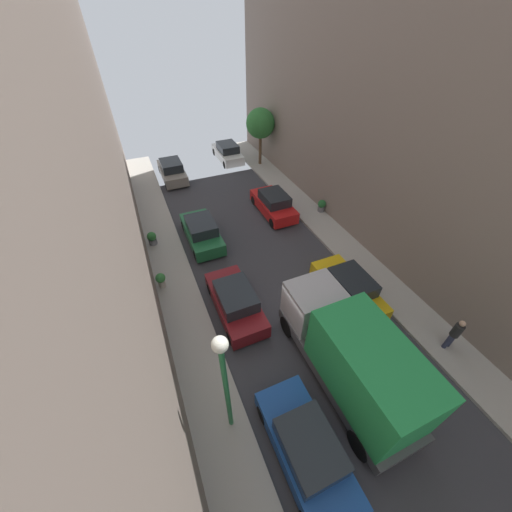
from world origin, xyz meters
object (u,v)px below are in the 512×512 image
parked_car_left_2 (235,302)px  parked_car_right_4 (228,153)px  pedestrian (455,334)px  potted_plant_2 (161,280)px  delivery_truck (351,355)px  street_tree_1 (260,124)px  parked_car_left_1 (306,448)px  parked_car_right_3 (274,204)px  potted_plant_5 (322,205)px  lamp_post (224,375)px  potted_plant_3 (152,238)px  parked_car_left_3 (202,232)px  parked_car_right_2 (349,288)px  parked_car_left_4 (172,171)px

parked_car_left_2 → parked_car_right_4: same height
pedestrian → potted_plant_2: (-10.57, 8.33, -0.44)m
parked_car_left_2 → parked_car_right_4: (5.40, 16.73, 0.00)m
parked_car_right_4 → pedestrian: bearing=-84.3°
delivery_truck → street_tree_1: street_tree_1 is taller
parked_car_left_1 → delivery_truck: 3.35m
pedestrian → parked_car_right_3: bearing=100.0°
street_tree_1 → potted_plant_5: bearing=-85.1°
potted_plant_2 → parked_car_right_3: bearing=26.5°
parked_car_right_4 → lamp_post: 22.77m
lamp_post → potted_plant_3: bearing=94.9°
parked_car_left_3 → parked_car_right_2: size_ratio=1.00×
street_tree_1 → lamp_post: lamp_post is taller
potted_plant_5 → parked_car_left_1: bearing=-124.6°
parked_car_left_4 → street_tree_1: 8.22m
parked_car_left_4 → delivery_truck: bearing=-82.2°
pedestrian → potted_plant_3: pedestrian is taller
parked_car_left_3 → parked_car_right_4: same height
parked_car_right_2 → lamp_post: 8.50m
parked_car_left_1 → potted_plant_5: 14.91m
parked_car_right_2 → pedestrian: bearing=-61.4°
delivery_truck → lamp_post: size_ratio=1.26×
delivery_truck → pedestrian: (4.90, -0.59, -0.71)m
parked_car_right_4 → potted_plant_2: parked_car_right_4 is taller
pedestrian → potted_plant_5: (0.86, 11.20, -0.48)m
parked_car_right_4 → potted_plant_3: bearing=-129.5°
parked_car_right_3 → potted_plant_2: 9.35m
pedestrian → potted_plant_2: pedestrian is taller
parked_car_left_2 → delivery_truck: delivery_truck is taller
street_tree_1 → parked_car_left_1: bearing=-110.0°
parked_car_left_3 → pedestrian: size_ratio=2.44×
potted_plant_2 → potted_plant_5: bearing=14.1°
street_tree_1 → parked_car_left_2: bearing=-117.8°
potted_plant_5 → lamp_post: lamp_post is taller
parked_car_left_3 → parked_car_right_2: bearing=-53.6°
potted_plant_2 → potted_plant_5: (11.43, 2.87, -0.03)m
parked_car_right_2 → potted_plant_3: parked_car_right_2 is taller
parked_car_left_4 → lamp_post: bearing=-95.5°
potted_plant_3 → potted_plant_5: 11.36m
parked_car_left_2 → parked_car_right_2: 5.57m
potted_plant_5 → delivery_truck: bearing=-118.5°
pedestrian → potted_plant_3: 16.02m
parked_car_left_4 → potted_plant_3: bearing=-109.1°
parked_car_right_3 → potted_plant_5: 3.32m
parked_car_left_4 → potted_plant_5: 12.48m
parked_car_left_3 → parked_car_right_3: (5.40, 1.16, 0.00)m
parked_car_right_2 → parked_car_right_3: size_ratio=1.00×
parked_car_right_3 → lamp_post: bearing=-121.9°
parked_car_right_3 → potted_plant_3: bearing=-177.3°
parked_car_right_2 → potted_plant_5: size_ratio=4.98×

